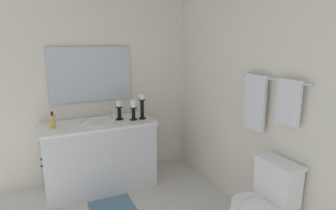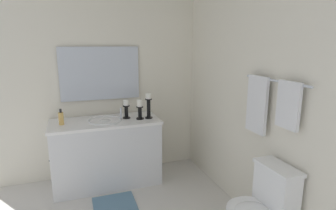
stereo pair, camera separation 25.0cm
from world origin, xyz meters
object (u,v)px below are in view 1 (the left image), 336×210
(sink_basin, at_px, (98,126))
(candle_holder_mid, at_px, (119,110))
(soap_bottle, at_px, (53,121))
(toilet, at_px, (261,208))
(candle_holder_tall, at_px, (142,106))
(candle_holder_short, at_px, (133,110))
(mirror, at_px, (91,74))
(vanity_cabinet, at_px, (100,155))
(towel_center, at_px, (288,103))
(towel_bar, at_px, (274,79))
(towel_near_vanity, at_px, (255,103))

(sink_basin, xyz_separation_m, candle_holder_mid, (-0.02, 0.26, 0.15))
(soap_bottle, bearing_deg, toilet, 42.77)
(candle_holder_tall, distance_m, toilet, 1.70)
(sink_basin, height_order, candle_holder_short, candle_holder_short)
(mirror, height_order, soap_bottle, mirror)
(sink_basin, relative_size, candle_holder_tall, 1.32)
(vanity_cabinet, xyz_separation_m, sink_basin, (0.00, 0.00, 0.36))
(mirror, distance_m, candle_holder_tall, 0.72)
(candle_holder_short, height_order, towel_center, towel_center)
(toilet, bearing_deg, candle_holder_mid, -155.76)
(towel_bar, distance_m, towel_center, 0.24)
(towel_center, bearing_deg, towel_near_vanity, 180.00)
(candle_holder_short, distance_m, towel_center, 1.73)
(mirror, xyz_separation_m, candle_holder_short, (0.35, 0.40, -0.40))
(towel_center, bearing_deg, candle_holder_short, -152.60)
(mirror, distance_m, towel_center, 2.21)
(towel_near_vanity, bearing_deg, vanity_cabinet, -135.67)
(towel_bar, bearing_deg, mirror, -144.30)
(vanity_cabinet, bearing_deg, soap_bottle, -88.38)
(sink_basin, distance_m, toilet, 1.91)
(mirror, height_order, candle_holder_tall, mirror)
(toilet, bearing_deg, soap_bottle, -137.23)
(candle_holder_mid, relative_size, towel_bar, 0.31)
(vanity_cabinet, relative_size, candle_holder_mid, 5.65)
(mirror, bearing_deg, sink_basin, 0.20)
(mirror, bearing_deg, toilet, 27.70)
(vanity_cabinet, relative_size, sink_basin, 3.15)
(candle_holder_short, relative_size, towel_bar, 0.33)
(toilet, bearing_deg, towel_bar, 131.25)
(towel_bar, relative_size, towel_center, 2.01)
(candle_holder_tall, xyz_separation_m, towel_bar, (1.33, 0.69, 0.43))
(candle_holder_short, bearing_deg, towel_center, 27.40)
(mirror, xyz_separation_m, towel_near_vanity, (1.50, 1.19, -0.17))
(sink_basin, relative_size, candle_holder_short, 1.68)
(mirror, bearing_deg, towel_center, 32.56)
(mirror, relative_size, towel_near_vanity, 1.89)
(candle_holder_short, height_order, towel_bar, towel_bar)
(vanity_cabinet, xyz_separation_m, mirror, (-0.28, 0.00, 0.92))
(soap_bottle, height_order, towel_near_vanity, towel_near_vanity)
(candle_holder_tall, distance_m, towel_bar, 1.56)
(mirror, xyz_separation_m, towel_center, (1.86, 1.19, -0.09))
(toilet, relative_size, towel_near_vanity, 1.48)
(vanity_cabinet, height_order, sink_basin, sink_basin)
(sink_basin, xyz_separation_m, towel_near_vanity, (1.22, 1.19, 0.40))
(candle_holder_short, relative_size, toilet, 0.32)
(towel_center, bearing_deg, candle_holder_tall, -155.98)
(candle_holder_tall, bearing_deg, towel_bar, 27.48)
(vanity_cabinet, distance_m, sink_basin, 0.36)
(candle_holder_short, bearing_deg, soap_bottle, -93.67)
(candle_holder_short, height_order, toilet, candle_holder_short)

